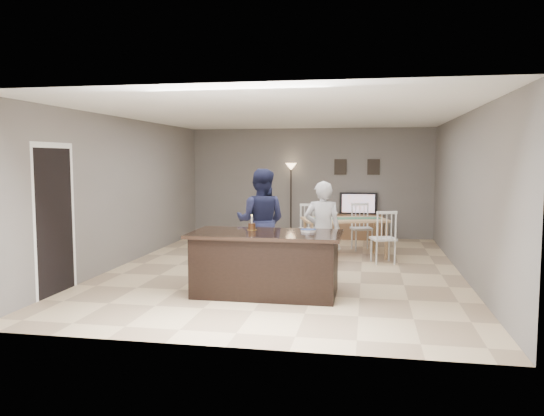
% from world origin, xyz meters
% --- Properties ---
extents(floor, '(8.00, 8.00, 0.00)m').
position_xyz_m(floor, '(0.00, 0.00, 0.00)').
color(floor, '#DCBB8D').
rests_on(floor, ground).
extents(room_shell, '(8.00, 8.00, 8.00)m').
position_xyz_m(room_shell, '(0.00, 0.00, 1.68)').
color(room_shell, slate).
rests_on(room_shell, floor).
extents(kitchen_island, '(2.15, 1.10, 0.90)m').
position_xyz_m(kitchen_island, '(0.00, -1.80, 0.45)').
color(kitchen_island, black).
rests_on(kitchen_island, floor).
extents(tv_console, '(1.20, 0.40, 0.60)m').
position_xyz_m(tv_console, '(1.20, 3.77, 0.30)').
color(tv_console, brown).
rests_on(tv_console, floor).
extents(television, '(0.91, 0.12, 0.53)m').
position_xyz_m(television, '(1.20, 3.84, 0.86)').
color(television, black).
rests_on(television, tv_console).
extents(tv_screen_glow, '(0.78, 0.00, 0.78)m').
position_xyz_m(tv_screen_glow, '(1.20, 3.76, 0.87)').
color(tv_screen_glow, orange).
rests_on(tv_screen_glow, tv_console).
extents(picture_frames, '(1.10, 0.02, 0.38)m').
position_xyz_m(picture_frames, '(1.15, 3.98, 1.75)').
color(picture_frames, black).
rests_on(picture_frames, room_shell).
extents(doorway, '(0.00, 2.10, 2.65)m').
position_xyz_m(doorway, '(-2.99, -2.30, 1.26)').
color(doorway, black).
rests_on(doorway, floor).
extents(woman, '(0.60, 0.41, 1.60)m').
position_xyz_m(woman, '(0.73, -0.82, 0.80)').
color(woman, '#B5B4B9').
rests_on(woman, floor).
extents(man, '(0.89, 0.70, 1.78)m').
position_xyz_m(man, '(-0.35, -0.45, 0.89)').
color(man, '#1A1D39').
rests_on(man, floor).
extents(birthday_cake, '(0.14, 0.14, 0.22)m').
position_xyz_m(birthday_cake, '(-0.26, -1.58, 0.95)').
color(birthday_cake, gold).
rests_on(birthday_cake, kitchen_island).
extents(plate_stack, '(0.23, 0.23, 0.04)m').
position_xyz_m(plate_stack, '(0.59, -1.62, 0.92)').
color(plate_stack, white).
rests_on(plate_stack, kitchen_island).
extents(dining_table, '(2.01, 2.20, 0.99)m').
position_xyz_m(dining_table, '(0.98, 1.37, 0.63)').
color(dining_table, tan).
rests_on(dining_table, floor).
extents(floor_lamp, '(0.28, 0.28, 1.84)m').
position_xyz_m(floor_lamp, '(-0.45, 3.79, 1.43)').
color(floor_lamp, black).
rests_on(floor_lamp, floor).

